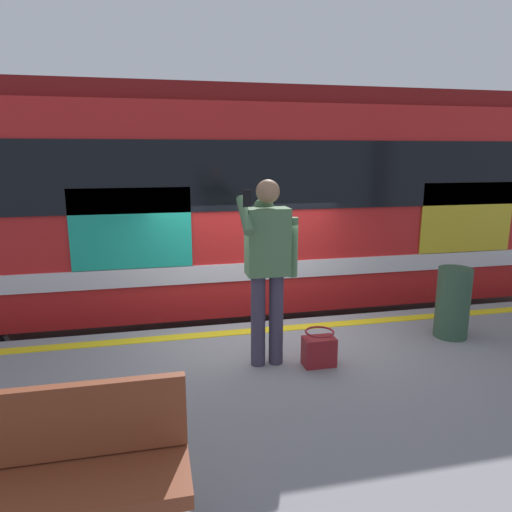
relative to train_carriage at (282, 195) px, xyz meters
The scene contains 10 objects.
ground_plane 3.44m from the train_carriage, 67.29° to the left, with size 25.16×25.16×0.00m, color #3D3D3F.
platform 4.94m from the train_carriage, 78.30° to the left, with size 16.78×4.51×1.12m, color gray.
safety_line 2.99m from the train_carriage, 69.77° to the left, with size 16.44×0.16×0.01m, color yellow.
track_rail_near 2.66m from the train_carriage, 37.59° to the left, with size 21.81×0.08×0.16m, color slate.
track_rail_far 2.67m from the train_carriage, 38.06° to the right, with size 21.81×0.08×0.16m, color slate.
train_carriage is the anchor object (origin of this frame).
passenger 3.54m from the train_carriage, 72.18° to the left, with size 0.57×0.55×1.80m.
handbag 3.75m from the train_carriage, 80.40° to the left, with size 0.31×0.29×0.36m.
bench 6.08m from the train_carriage, 62.44° to the left, with size 1.61×0.44×0.90m.
trash_bin 3.46m from the train_carriage, 109.62° to the left, with size 0.37×0.37×0.80m, color #2D4C38.
Camera 1 is at (1.18, 5.29, 3.16)m, focal length 32.59 mm.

